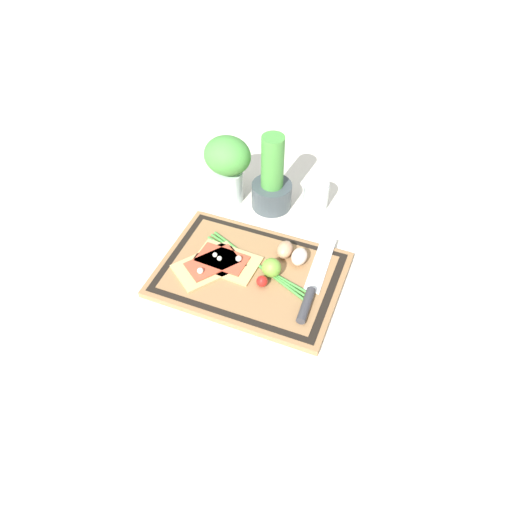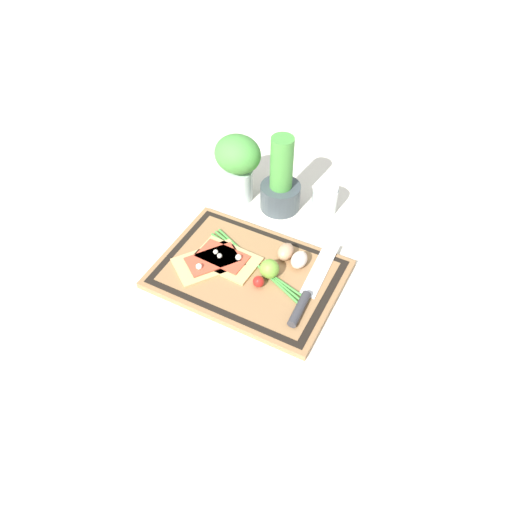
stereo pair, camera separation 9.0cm
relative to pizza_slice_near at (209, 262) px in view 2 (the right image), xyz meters
name	(u,v)px [view 2 (the right image)]	position (x,y,z in m)	size (l,w,h in m)	color
ground_plane	(249,276)	(0.10, 0.02, -0.03)	(6.00, 6.00, 0.00)	silver
cutting_board	(249,274)	(0.10, 0.02, -0.02)	(0.46, 0.33, 0.02)	#997047
pizza_slice_near	(209,262)	(0.00, 0.00, 0.00)	(0.18, 0.20, 0.02)	tan
pizza_slice_far	(226,259)	(0.03, 0.03, 0.00)	(0.17, 0.11, 0.02)	tan
knife	(307,295)	(0.27, 0.01, 0.00)	(0.05, 0.30, 0.02)	silver
egg_brown	(286,252)	(0.16, 0.11, 0.01)	(0.04, 0.05, 0.04)	tan
egg_pink	(299,260)	(0.21, 0.10, 0.01)	(0.04, 0.05, 0.04)	beige
lime	(269,269)	(0.15, 0.03, 0.02)	(0.05, 0.05, 0.05)	#70A838
cherry_tomato_red	(259,282)	(0.15, -0.01, 0.01)	(0.03, 0.03, 0.03)	red
scallion_bunch	(257,265)	(0.11, 0.05, 0.00)	(0.32, 0.14, 0.01)	#47933D
herb_pot	(281,185)	(0.05, 0.31, 0.06)	(0.12, 0.12, 0.23)	#3D474C
sauce_jar	(325,200)	(0.17, 0.35, 0.01)	(0.07, 0.07, 0.09)	silver
herb_glass	(238,163)	(-0.07, 0.29, 0.10)	(0.13, 0.12, 0.21)	silver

